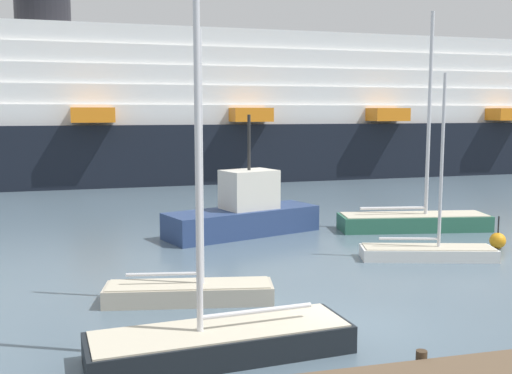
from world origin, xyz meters
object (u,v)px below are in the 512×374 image
Objects in this scene: sailboat_0 at (428,250)px; sailboat_5 at (221,338)px; cruise_ship at (230,116)px; sailboat_4 at (414,219)px; fishing_boat_0 at (244,213)px; channel_buoy_1 at (498,240)px; sailboat_2 at (189,289)px.

sailboat_0 is 0.77× the size of sailboat_5.
sailboat_5 is at bearing -104.46° from cruise_ship.
sailboat_4 is 27.34m from cruise_ship.
channel_buoy_1 is at bearing -48.47° from fishing_boat_0.
sailboat_0 is at bearing -66.47° from fishing_boat_0.
fishing_boat_0 is at bearing 150.40° from channel_buoy_1.
sailboat_4 reaches higher than sailboat_0.
fishing_boat_0 is 0.09× the size of cruise_ship.
sailboat_5 is at bearing -124.41° from fishing_boat_0.
channel_buoy_1 is (9.82, -5.58, -0.69)m from fishing_boat_0.
channel_buoy_1 is (13.80, 3.93, -0.06)m from sailboat_2.
sailboat_0 is 12.20m from sailboat_5.
sailboat_0 is 5.98m from sailboat_4.
fishing_boat_0 is at bearing -110.93° from sailboat_5.
sailboat_4 is 8.45m from fishing_boat_0.
sailboat_4 is at bearing -84.39° from cruise_ship.
cruise_ship is at bearing 85.98° from sailboat_2.
sailboat_4 reaches higher than sailboat_5.
sailboat_5 is at bearing -148.94° from channel_buoy_1.
channel_buoy_1 is 0.02× the size of cruise_ship.
sailboat_2 is 4.30m from sailboat_5.
sailboat_2 is 14.97m from sailboat_4.
sailboat_4 is at bearing 44.27° from sailboat_2.
sailboat_2 is at bearing -131.59° from fishing_boat_0.
fishing_boat_0 is 26.40m from cruise_ship.
sailboat_0 is at bearing 26.66° from sailboat_2.
channel_buoy_1 is at bearing -154.33° from sailboat_5.
fishing_boat_0 is (-8.37, 1.05, 0.50)m from sailboat_4.
sailboat_2 is 5.89× the size of channel_buoy_1.
cruise_ship is (4.71, 25.59, 4.42)m from fishing_boat_0.
sailboat_0 is 10.37m from sailboat_2.
cruise_ship is (8.69, 35.10, 5.04)m from sailboat_2.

